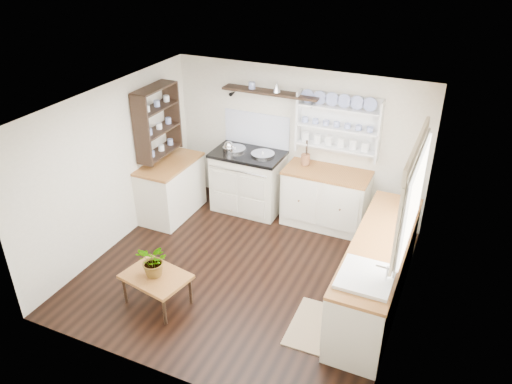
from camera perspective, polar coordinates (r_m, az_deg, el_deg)
floor at (r=6.79m, az=-1.29°, el=-9.03°), size 4.00×3.80×0.01m
wall_back at (r=7.74m, az=4.70°, el=5.72°), size 4.00×0.02×2.30m
wall_right at (r=5.70m, az=17.13°, el=-4.50°), size 0.02×3.80×2.30m
wall_left at (r=7.16m, az=-16.02°, el=2.70°), size 0.02×3.80×2.30m
ceiling at (r=5.69m, az=-1.54°, el=9.68°), size 4.00×3.80×0.01m
window at (r=5.63m, az=17.45°, el=-0.07°), size 0.08×1.55×1.22m
aga_cooker at (r=7.96m, az=-0.85°, el=1.37°), size 1.10×0.76×1.02m
back_cabinets at (r=7.62m, az=7.96°, el=-0.62°), size 1.27×0.63×0.90m
right_cabinets at (r=6.19m, az=13.62°, el=-8.84°), size 0.62×2.43×0.90m
belfast_sink at (r=5.39m, az=12.32°, el=-10.45°), size 0.55×0.60×0.45m
left_cabinets at (r=7.93m, az=-9.65°, el=0.46°), size 0.62×1.13×0.90m
plate_rack at (r=7.38m, az=9.51°, el=7.66°), size 1.20×0.22×0.90m
high_shelf at (r=7.51m, az=1.68°, el=11.24°), size 1.50×0.29×0.16m
left_shelving at (r=7.56m, az=-11.22°, el=7.98°), size 0.28×0.80×1.05m
kettle at (r=7.75m, az=-3.14°, el=4.95°), size 0.19×0.19×0.23m
utensil_crock at (r=7.55m, az=5.66°, el=3.74°), size 0.13×0.13×0.16m
center_table at (r=6.18m, az=-11.34°, el=-9.66°), size 0.85×0.68×0.42m
potted_plant at (r=6.03m, az=-11.57°, el=-7.73°), size 0.46×0.43×0.42m
floor_rug at (r=6.02m, az=6.76°, el=-14.97°), size 0.57×0.86×0.02m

